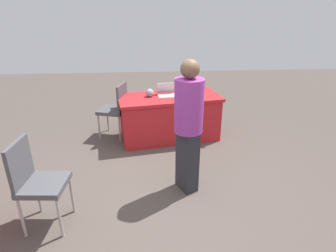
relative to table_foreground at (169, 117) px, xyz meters
name	(u,v)px	position (x,y,z in m)	size (l,w,h in m)	color
ground_plane	(161,194)	(0.25, 1.68, -0.38)	(14.40, 14.40, 0.00)	#4C423D
table_foreground	(169,117)	(0.00, 0.00, 0.00)	(1.82, 1.06, 0.77)	#AD1E23
chair_near_front	(36,179)	(1.53, 2.09, 0.18)	(0.48, 0.48, 0.98)	#9E9993
chair_tucked_right	(116,107)	(0.92, -0.12, 0.17)	(0.55, 0.55, 0.97)	#9E9993
person_attendee_standing	(188,122)	(-0.10, 1.56, 0.54)	(0.45, 0.45, 1.66)	#26262D
laptop_silver	(167,93)	(0.03, -0.04, 0.42)	(0.34, 0.32, 0.21)	silver
yarn_ball	(150,93)	(0.33, 0.00, 0.45)	(0.14, 0.14, 0.14)	gray
scissors_red	(196,94)	(-0.47, -0.09, 0.38)	(0.18, 0.04, 0.01)	red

